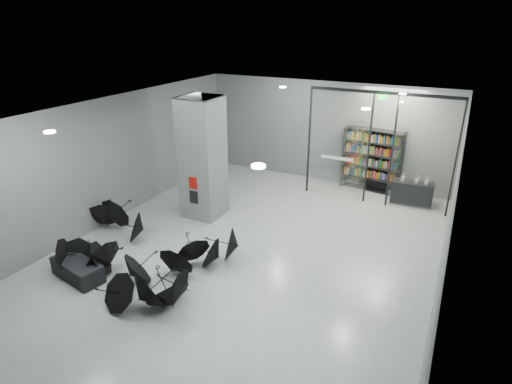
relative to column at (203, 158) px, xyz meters
The scene contains 10 objects.
room 3.31m from the column, 38.66° to the right, with size 14.00×14.02×4.01m.
column is the anchor object (origin of this frame).
fire_cabinet 0.90m from the column, 90.00° to the right, with size 0.28×0.04×0.38m, color #A50A07.
info_panel 1.31m from the column, 90.00° to the right, with size 0.30×0.03×0.42m, color black.
exit_sign 6.18m from the column, 33.96° to the left, with size 0.30×0.06×0.15m, color #0CE533.
glass_partition 6.02m from the column, 35.58° to the left, with size 5.06×0.08×4.00m.
bench 5.11m from the column, 99.82° to the right, with size 1.49×0.64×0.48m, color black.
bookshelf 6.61m from the column, 46.37° to the left, with size 2.18×0.44×2.40m, color black, non-canonical shape.
shop_counter 7.55m from the column, 33.07° to the left, with size 1.41×0.56×0.85m, color black.
umbrella_cluster 4.15m from the column, 83.73° to the right, with size 5.81×4.18×1.29m.
Camera 1 is at (4.91, -8.89, 6.24)m, focal length 29.50 mm.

